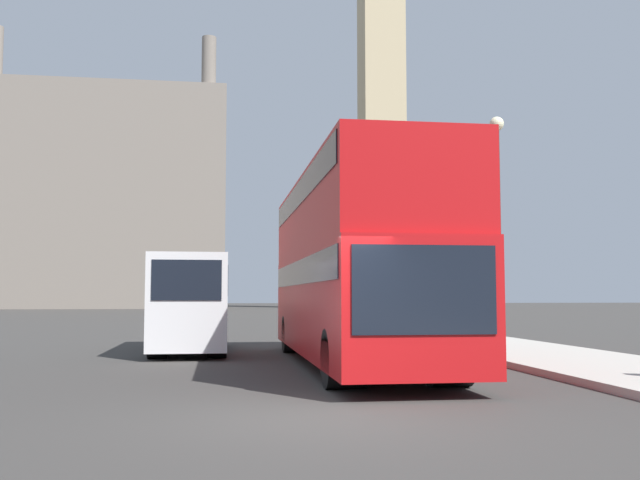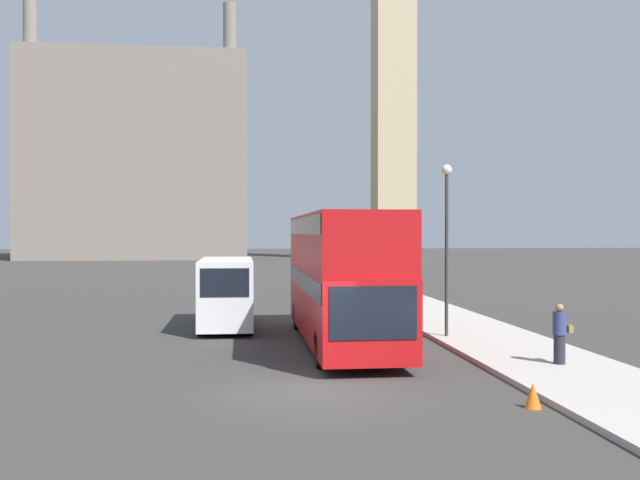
% 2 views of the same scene
% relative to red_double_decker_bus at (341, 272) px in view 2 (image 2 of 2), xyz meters
% --- Properties ---
extents(ground_plane, '(300.00, 300.00, 0.00)m').
position_rel_red_double_decker_bus_xyz_m(ground_plane, '(-1.74, -6.69, -2.41)').
color(ground_plane, '#383533').
extents(sidewalk_strip, '(3.84, 120.00, 0.15)m').
position_rel_red_double_decker_bus_xyz_m(sidewalk_strip, '(5.18, -6.69, -2.33)').
color(sidewalk_strip, '#ADA89E').
rests_on(sidewalk_strip, ground_plane).
extents(building_block_distant, '(30.99, 15.51, 35.17)m').
position_rel_red_double_decker_bus_xyz_m(building_block_distant, '(-17.90, 81.69, 12.06)').
color(building_block_distant, slate).
rests_on(building_block_distant, ground_plane).
extents(red_double_decker_bus, '(2.61, 11.50, 4.32)m').
position_rel_red_double_decker_bus_xyz_m(red_double_decker_bus, '(0.00, 0.00, 0.00)').
color(red_double_decker_bus, '#B71114').
rests_on(red_double_decker_bus, ground_plane).
extents(white_van, '(2.03, 6.09, 2.69)m').
position_rel_red_double_decker_bus_xyz_m(white_van, '(-3.88, 4.44, -0.97)').
color(white_van, white).
rests_on(white_van, ground_plane).
extents(pedestrian, '(0.52, 0.36, 1.64)m').
position_rel_red_double_decker_bus_xyz_m(pedestrian, '(5.31, -4.94, -1.44)').
color(pedestrian, '#23232D').
rests_on(pedestrian, sidewalk_strip).
extents(street_lamp, '(0.36, 0.36, 5.93)m').
position_rel_red_double_decker_bus_xyz_m(street_lamp, '(3.76, 0.52, 1.62)').
color(street_lamp, '#2D332D').
rests_on(street_lamp, sidewalk_strip).
extents(traffic_cone, '(0.36, 0.36, 0.55)m').
position_rel_red_double_decker_bus_xyz_m(traffic_cone, '(2.83, -9.00, -2.13)').
color(traffic_cone, orange).
rests_on(traffic_cone, ground_plane).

